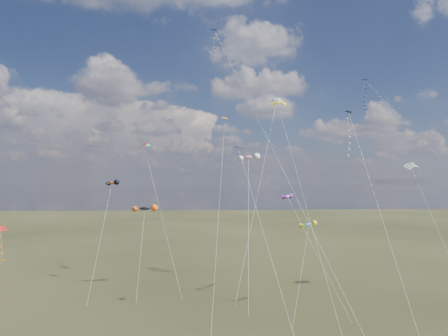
{
  "coord_description": "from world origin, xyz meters",
  "views": [
    {
      "loc": [
        -3.65,
        -40.87,
        16.94
      ],
      "look_at": [
        0.0,
        18.0,
        19.0
      ],
      "focal_mm": 32.0,
      "sensor_mm": 36.0,
      "label": 1
    }
  ],
  "objects": [
    {
      "name": "parafoil_striped",
      "position": [
        28.08,
        16.37,
        19.42
      ],
      "size": [
        3.57,
        11.38,
        20.21
      ],
      "color": "orange",
      "rests_on": "ground"
    },
    {
      "name": "diamond_navy_tall",
      "position": [
        0.02,
        20.71,
        35.97
      ],
      "size": [
        14.38,
        30.73,
        41.99
      ],
      "color": "#0C1848",
      "rests_on": "ground"
    },
    {
      "name": "parafoil_tricolor",
      "position": [
        -13.04,
        28.85,
        23.37
      ],
      "size": [
        8.4,
        13.83,
        24.06
      ],
      "color": "gold",
      "rests_on": "ground"
    },
    {
      "name": "diamond_orange_center",
      "position": [
        -0.28,
        19.0,
        19.38
      ],
      "size": [
        3.66,
        24.56,
        27.99
      ],
      "color": "#C3700A",
      "rests_on": "ground"
    },
    {
      "name": "diamond_black_mid",
      "position": [
        2.29,
        4.03,
        15.76
      ],
      "size": [
        5.2,
        13.7,
        21.29
      ],
      "color": "black",
      "rests_on": "ground"
    },
    {
      "name": "diamond_navy_right",
      "position": [
        15.66,
        8.44,
        21.92
      ],
      "size": [
        0.82,
        19.71,
        26.17
      ],
      "color": "#0C1A43",
      "rests_on": "ground"
    },
    {
      "name": "novelty_black_orange",
      "position": [
        -12.25,
        23.03,
        12.72
      ],
      "size": [
        3.53,
        9.2,
        13.35
      ],
      "color": "black",
      "rests_on": "ground"
    },
    {
      "name": "parafoil_yellow",
      "position": [
        9.42,
        23.37,
        29.93
      ],
      "size": [
        3.51,
        23.79,
        30.73
      ],
      "color": "#E0C408",
      "rests_on": "ground"
    },
    {
      "name": "novelty_redwhite_stripe",
      "position": [
        4.59,
        25.48,
        21.02
      ],
      "size": [
        3.74,
        17.1,
        21.78
      ],
      "color": "red",
      "rests_on": "ground"
    },
    {
      "name": "diamond_red_low",
      "position": [
        -25.03,
        3.7,
        9.7
      ],
      "size": [
        1.31,
        7.19,
        12.14
      ],
      "color": "#AF1612",
      "rests_on": "ground"
    },
    {
      "name": "novelty_orange_black",
      "position": [
        -17.99,
        25.44,
        16.71
      ],
      "size": [
        2.58,
        12.0,
        17.31
      ],
      "color": "#DE5B11",
      "rests_on": "ground"
    },
    {
      "name": "novelty_white_purple",
      "position": [
        9.46,
        17.27,
        14.72
      ],
      "size": [
        6.09,
        12.78,
        15.23
      ],
      "color": "silver",
      "rests_on": "ground"
    },
    {
      "name": "novelty_blue_yellow",
      "position": [
        10.73,
        11.02,
        11.32
      ],
      "size": [
        5.17,
        7.8,
        11.79
      ],
      "color": "#247ABF",
      "rests_on": "ground"
    },
    {
      "name": "parafoil_blue_white",
      "position": [
        11.81,
        38.59,
        33.5
      ],
      "size": [
        11.98,
        26.36,
        34.38
      ],
      "color": "blue",
      "rests_on": "ground"
    },
    {
      "name": "diamond_black_high",
      "position": [
        26.29,
        24.88,
        29.75
      ],
      "size": [
        16.17,
        27.83,
        35.02
      ],
      "color": "black",
      "rests_on": "ground"
    }
  ]
}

